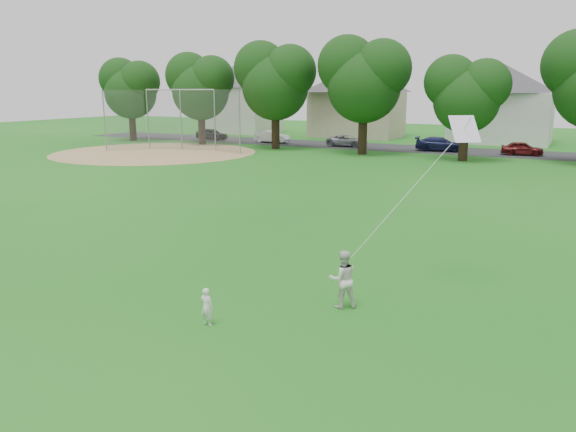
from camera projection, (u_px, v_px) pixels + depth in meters
The scene contains 10 objects.
ground at pixel (214, 316), 14.21m from camera, with size 160.00×160.00×0.00m, color #166317.
street at pixel (483, 152), 50.48m from camera, with size 90.00×7.00×0.01m, color #2D2D30.
dirt_infield at pixel (155, 153), 50.15m from camera, with size 18.00×18.00×0.02m, color #9E7F51.
toddler at pixel (207, 307), 13.55m from camera, with size 0.35×0.23×0.95m, color white.
older_boy at pixel (343, 279), 14.61m from camera, with size 0.75×0.59×1.55m, color silver.
kite at pixel (406, 196), 14.95m from camera, with size 1.70×2.04×5.11m.
baseball_backstop at pixel (178, 120), 51.38m from camera, with size 12.08×4.97×5.50m.
tree_row at pixel (510, 77), 42.83m from camera, with size 81.25×7.99×10.36m.
parked_cars at pixel (521, 148), 48.05m from camera, with size 70.59×2.34×1.29m.
house_row at pixel (483, 95), 58.93m from camera, with size 76.21×14.27×10.44m.
Camera 1 is at (7.82, -10.91, 5.63)m, focal length 35.00 mm.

